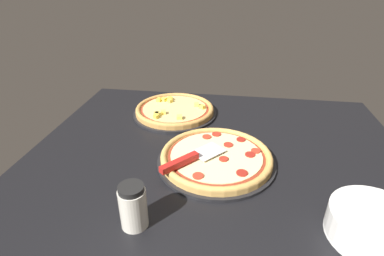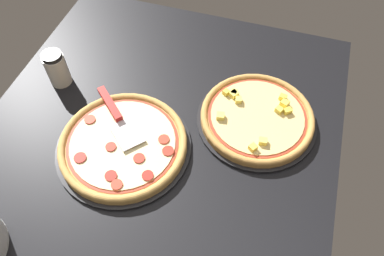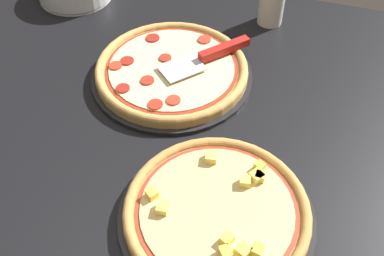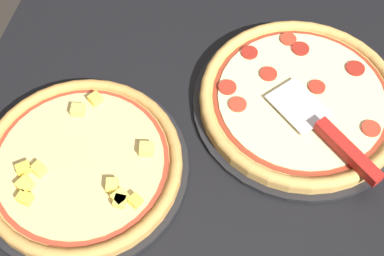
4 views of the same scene
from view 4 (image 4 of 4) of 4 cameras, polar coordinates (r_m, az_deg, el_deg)
The scene contains 6 objects.
ground_plane at distance 101.20cm, azimuth 6.71°, elevation 2.53°, with size 131.32×105.20×3.60cm, color black.
pizza_pan_front at distance 99.34cm, azimuth 11.06°, elevation 2.32°, with size 38.92×38.92×1.00cm, color black.
pizza_front at distance 97.84cm, azimuth 11.24°, elevation 2.96°, with size 36.58×36.58×2.75cm.
pizza_pan_back at distance 92.90cm, azimuth -11.86°, elevation -4.13°, with size 36.19×36.19×1.00cm, color black.
pizza_back at distance 91.30cm, azimuth -12.06°, elevation -3.60°, with size 34.01×34.01×3.55cm.
serving_spatula at distance 91.93cm, azimuth 14.88°, elevation -1.25°, with size 19.31×20.79×2.00cm.
Camera 4 is at (-58.41, -0.48, 80.84)cm, focal length 50.00 mm.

